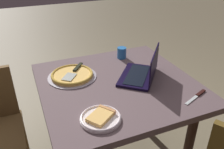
{
  "coord_description": "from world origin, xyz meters",
  "views": [
    {
      "loc": [
        -0.56,
        -1.24,
        1.54
      ],
      "look_at": [
        -0.03,
        0.02,
        0.79
      ],
      "focal_mm": 37.65,
      "sensor_mm": 36.0,
      "label": 1
    }
  ],
  "objects": [
    {
      "name": "laptop",
      "position": [
        0.18,
        -0.01,
        0.78
      ],
      "size": [
        0.39,
        0.4,
        0.21
      ],
      "color": "black",
      "rests_on": "dining_table"
    },
    {
      "name": "pizza_tray",
      "position": [
        -0.26,
        0.19,
        0.75
      ],
      "size": [
        0.34,
        0.34,
        0.03
      ],
      "color": "#9A94A1",
      "rests_on": "dining_table"
    },
    {
      "name": "dining_table",
      "position": [
        0.0,
        0.0,
        0.64
      ],
      "size": [
        1.02,
        0.99,
        0.73
      ],
      "color": "#5B484B",
      "rests_on": "ground_plane"
    },
    {
      "name": "pizza_plate",
      "position": [
        -0.24,
        -0.32,
        0.75
      ],
      "size": [
        0.22,
        0.22,
        0.04
      ],
      "color": "silver",
      "rests_on": "dining_table"
    },
    {
      "name": "table_knife",
      "position": [
        0.38,
        -0.34,
        0.74
      ],
      "size": [
        0.21,
        0.09,
        0.01
      ],
      "color": "#B8C0C0",
      "rests_on": "dining_table"
    },
    {
      "name": "drink_cup",
      "position": [
        0.19,
        0.34,
        0.78
      ],
      "size": [
        0.07,
        0.07,
        0.09
      ],
      "color": "#2A6DB7",
      "rests_on": "dining_table"
    }
  ]
}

